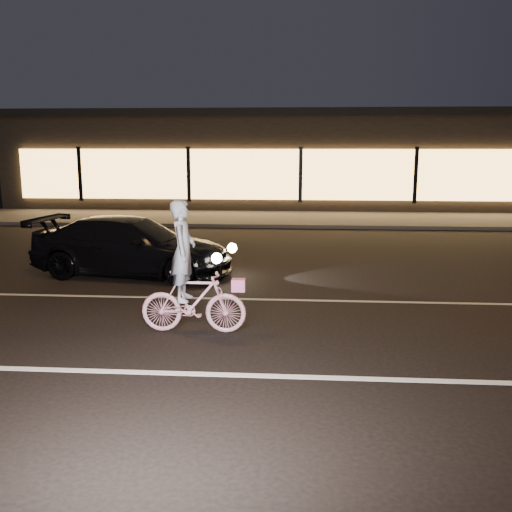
{
  "coord_description": "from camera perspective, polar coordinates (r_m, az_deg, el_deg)",
  "views": [
    {
      "loc": [
        -0.11,
        -8.08,
        2.81
      ],
      "look_at": [
        -0.74,
        0.6,
        1.09
      ],
      "focal_mm": 40.0,
      "sensor_mm": 36.0,
      "label": 1
    }
  ],
  "objects": [
    {
      "name": "ground",
      "position": [
        8.56,
        4.69,
        -8.05
      ],
      "size": [
        90.0,
        90.0,
        0.0
      ],
      "primitive_type": "plane",
      "color": "black",
      "rests_on": "ground"
    },
    {
      "name": "storefront",
      "position": [
        27.06,
        4.46,
        9.73
      ],
      "size": [
        25.4,
        8.42,
        4.2
      ],
      "color": "black",
      "rests_on": "ground"
    },
    {
      "name": "lane_stripe_near",
      "position": [
        7.16,
        4.79,
        -11.97
      ],
      "size": [
        60.0,
        0.12,
        0.01
      ],
      "primitive_type": "cube",
      "color": "silver",
      "rests_on": "ground"
    },
    {
      "name": "sidewalk",
      "position": [
        21.26,
        4.43,
        3.7
      ],
      "size": [
        30.0,
        4.0,
        0.12
      ],
      "primitive_type": "cube",
      "color": "#383533",
      "rests_on": "ground"
    },
    {
      "name": "cyclist",
      "position": [
        8.58,
        -6.56,
        -3.05
      ],
      "size": [
        1.59,
        0.55,
        2.01
      ],
      "rotation": [
        0.0,
        0.0,
        1.57
      ],
      "color": "#DC3E6E",
      "rests_on": "ground"
    },
    {
      "name": "lane_stripe_far",
      "position": [
        10.47,
        4.61,
        -4.43
      ],
      "size": [
        60.0,
        0.1,
        0.01
      ],
      "primitive_type": "cube",
      "color": "gray",
      "rests_on": "ground"
    },
    {
      "name": "sedan",
      "position": [
        12.58,
        -12.27,
        0.94
      ],
      "size": [
        4.58,
        2.42,
        1.26
      ],
      "rotation": [
        0.0,
        0.0,
        1.42
      ],
      "color": "black",
      "rests_on": "ground"
    }
  ]
}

